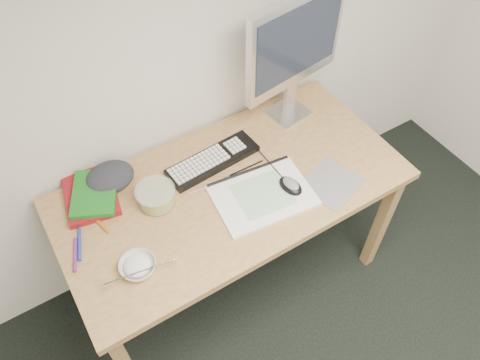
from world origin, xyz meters
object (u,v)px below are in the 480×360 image
at_px(monitor, 295,46).
at_px(rice_bowl, 138,267).
at_px(desk, 232,198).
at_px(sketchpad, 263,195).
at_px(keyboard, 213,160).

xyz_separation_m(monitor, rice_bowl, (-0.91, -0.38, -0.34)).
height_order(desk, sketchpad, sketchpad).
bearing_deg(keyboard, desk, -94.30).
bearing_deg(sketchpad, monitor, 49.26).
relative_size(keyboard, rice_bowl, 3.11).
height_order(sketchpad, rice_bowl, rice_bowl).
height_order(sketchpad, keyboard, keyboard).
distance_m(desk, keyboard, 0.18).
relative_size(sketchpad, keyboard, 0.95).
bearing_deg(monitor, keyboard, -178.30).
distance_m(sketchpad, monitor, 0.61).
relative_size(sketchpad, rice_bowl, 2.96).
xyz_separation_m(sketchpad, rice_bowl, (-0.55, -0.04, 0.01)).
height_order(desk, keyboard, keyboard).
bearing_deg(sketchpad, keyboard, 113.25).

